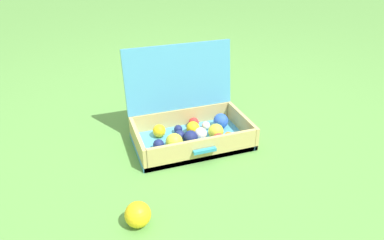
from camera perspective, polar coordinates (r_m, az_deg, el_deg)
name	(u,v)px	position (r m, az deg, el deg)	size (l,w,h in m)	color
ground_plane	(190,140)	(1.79, -0.39, -3.35)	(16.00, 16.00, 0.00)	#569342
open_suitcase	(190,122)	(1.75, -0.34, -0.34)	(0.57, 0.42, 0.46)	#4799C6
stray_ball_on_grass	(138,214)	(1.30, -8.97, -15.21)	(0.10, 0.10, 0.10)	yellow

